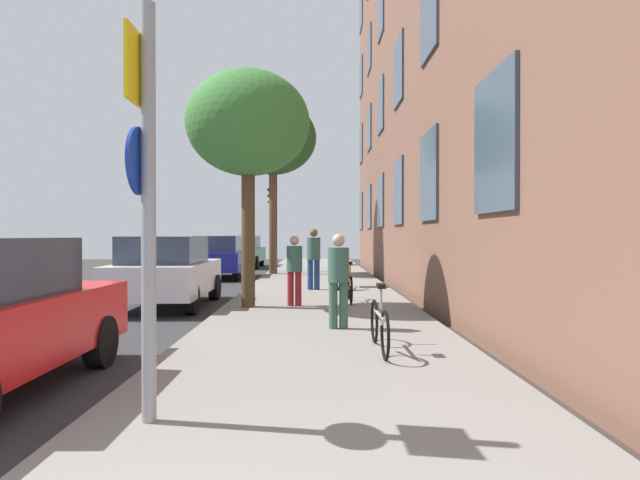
% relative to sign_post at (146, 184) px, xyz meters
% --- Properties ---
extents(ground_plane, '(41.80, 41.80, 0.00)m').
position_rel_sign_post_xyz_m(ground_plane, '(-2.00, 11.63, -2.08)').
color(ground_plane, '#332D28').
extents(road_asphalt, '(7.00, 38.00, 0.01)m').
position_rel_sign_post_xyz_m(road_asphalt, '(-4.10, 11.63, -2.08)').
color(road_asphalt, '#2D2D30').
rests_on(road_asphalt, ground).
extents(sidewalk, '(4.20, 38.00, 0.12)m').
position_rel_sign_post_xyz_m(sidewalk, '(1.50, 11.63, -2.02)').
color(sidewalk, gray).
rests_on(sidewalk, ground).
extents(building_facade, '(0.56, 27.00, 14.98)m').
position_rel_sign_post_xyz_m(building_facade, '(4.09, 11.13, 5.42)').
color(building_facade, brown).
rests_on(building_facade, ground).
extents(sign_post, '(0.16, 0.60, 3.44)m').
position_rel_sign_post_xyz_m(sign_post, '(0.00, 0.00, 0.00)').
color(sign_post, gray).
rests_on(sign_post, sidewalk).
extents(traffic_light, '(0.43, 0.24, 3.69)m').
position_rel_sign_post_xyz_m(traffic_light, '(-0.38, 18.59, 0.57)').
color(traffic_light, black).
rests_on(traffic_light, sidewalk).
extents(tree_near, '(2.65, 2.65, 5.06)m').
position_rel_sign_post_xyz_m(tree_near, '(-0.03, 7.07, 1.94)').
color(tree_near, '#4C3823').
rests_on(tree_near, sidewalk).
extents(tree_far, '(3.46, 3.46, 6.90)m').
position_rel_sign_post_xyz_m(tree_far, '(-0.27, 17.02, 3.43)').
color(tree_far, brown).
rests_on(tree_far, sidewalk).
extents(bicycle_0, '(0.42, 1.69, 0.91)m').
position_rel_sign_post_xyz_m(bicycle_0, '(2.25, 2.66, -1.61)').
color(bicycle_0, black).
rests_on(bicycle_0, sidewalk).
extents(bicycle_1, '(0.42, 1.66, 0.93)m').
position_rel_sign_post_xyz_m(bicycle_1, '(2.20, 7.89, -1.60)').
color(bicycle_1, black).
rests_on(bicycle_1, sidewalk).
extents(bicycle_2, '(0.47, 1.72, 0.94)m').
position_rel_sign_post_xyz_m(bicycle_2, '(2.15, 11.08, -1.59)').
color(bicycle_2, black).
rests_on(bicycle_2, sidewalk).
extents(pedestrian_0, '(0.47, 0.47, 1.56)m').
position_rel_sign_post_xyz_m(pedestrian_0, '(1.78, 4.37, -1.07)').
color(pedestrian_0, '#33594C').
rests_on(pedestrian_0, sidewalk).
extents(pedestrian_1, '(0.48, 0.48, 1.52)m').
position_rel_sign_post_xyz_m(pedestrian_1, '(0.95, 7.22, -1.09)').
color(pedestrian_1, maroon).
rests_on(pedestrian_1, sidewalk).
extents(pedestrian_2, '(0.46, 0.46, 1.72)m').
position_rel_sign_post_xyz_m(pedestrian_2, '(1.36, 10.70, -0.98)').
color(pedestrian_2, navy).
rests_on(pedestrian_2, sidewalk).
extents(car_1, '(1.97, 4.04, 1.62)m').
position_rel_sign_post_xyz_m(car_1, '(-2.01, 7.89, -1.24)').
color(car_1, silver).
rests_on(car_1, road_asphalt).
extents(car_2, '(1.99, 4.01, 1.62)m').
position_rel_sign_post_xyz_m(car_2, '(-2.27, 16.06, -1.24)').
color(car_2, navy).
rests_on(car_2, road_asphalt).
extents(car_3, '(1.97, 4.39, 1.62)m').
position_rel_sign_post_xyz_m(car_3, '(-2.29, 22.86, -1.24)').
color(car_3, '#19662D').
rests_on(car_3, road_asphalt).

